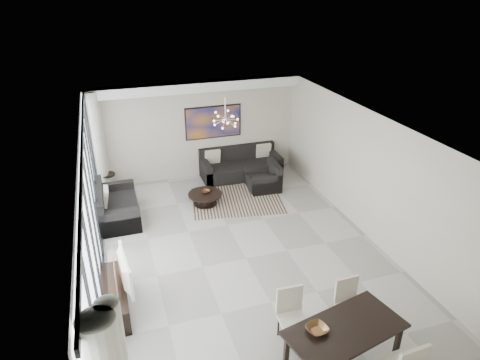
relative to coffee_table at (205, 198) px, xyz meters
name	(u,v)px	position (x,y,z in m)	size (l,w,h in m)	color
room_shell	(268,196)	(0.71, -2.65, 1.27)	(6.00, 9.00, 2.90)	#A8A39B
window_wall	(99,222)	(-2.61, -2.65, 1.29)	(0.37, 8.95, 2.90)	white
soffit	(196,87)	(0.25, 1.65, 2.59)	(5.98, 0.40, 0.26)	white
painting	(213,122)	(0.75, 1.82, 1.47)	(1.68, 0.04, 0.98)	#B86719
chandelier	(225,119)	(0.55, -0.15, 2.17)	(0.66, 0.66, 0.71)	silver
rug	(237,200)	(0.86, -0.05, -0.17)	(2.39, 1.84, 0.01)	black
coffee_table	(205,198)	(0.00, 0.00, 0.00)	(0.90, 0.90, 0.32)	black
bowl_coffee	(206,192)	(0.03, 0.03, 0.17)	(0.24, 0.24, 0.07)	brown
sofa_main	(240,167)	(1.45, 1.42, 0.11)	(2.38, 0.97, 0.86)	black
loveseat	(115,208)	(-2.31, -0.05, 0.12)	(0.99, 1.76, 0.88)	black
armchair	(264,180)	(1.84, 0.39, 0.08)	(0.89, 0.93, 0.76)	black
side_table	(108,180)	(-2.40, 1.50, 0.21)	(0.42, 0.42, 0.58)	black
tv_console	(115,297)	(-2.51, -3.34, 0.07)	(0.44, 1.56, 0.49)	black
television	(120,271)	(-2.35, -3.34, 0.61)	(1.06, 0.14, 0.61)	gray
dining_table	(345,332)	(0.76, -5.75, 0.49)	(1.98, 1.28, 0.76)	black
dining_chair_nw	(291,311)	(0.24, -4.97, 0.38)	(0.47, 0.47, 0.98)	beige
dining_chair_ne	(348,300)	(1.29, -5.00, 0.35)	(0.43, 0.43, 0.93)	beige
bowl_dining	(317,329)	(0.33, -5.68, 0.62)	(0.31, 0.31, 0.08)	brown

